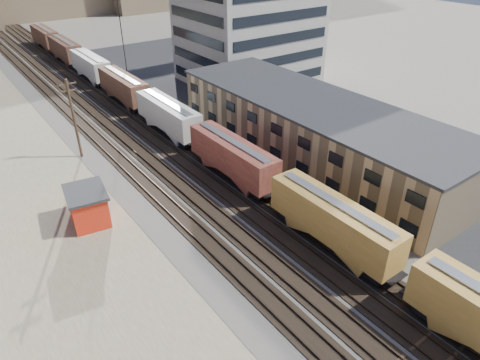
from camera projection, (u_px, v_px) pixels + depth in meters
ground at (412, 350)px, 29.32m from camera, size 300.00×300.00×0.00m
ballast_bed at (120, 121)px, 63.89m from camera, size 18.00×200.00×0.06m
asphalt_lot at (297, 118)px, 64.76m from camera, size 26.00×120.00×0.04m
rail_tracks at (117, 121)px, 63.57m from camera, size 11.40×200.00×0.24m
freight_train at (144, 99)px, 63.86m from camera, size 3.00×119.74×4.46m
warehouse at (313, 129)px, 52.40m from camera, size 12.40×40.40×7.25m
office_tower at (249, 28)px, 76.89m from camera, size 22.60×18.60×18.45m
utility_pole_north at (74, 117)px, 51.33m from camera, size 2.20×0.32×10.00m
radio_mast at (123, 41)px, 69.24m from camera, size 1.20×0.16×18.00m
maintenance_shed at (88, 206)px, 41.31m from camera, size 4.37×5.26×3.48m
parked_car_silver at (479, 194)px, 44.90m from camera, size 5.90×3.49×1.60m
parked_car_blue at (270, 88)px, 74.89m from camera, size 5.62×4.79×1.43m
parked_car_far at (247, 70)px, 84.33m from camera, size 1.74×3.99×1.34m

